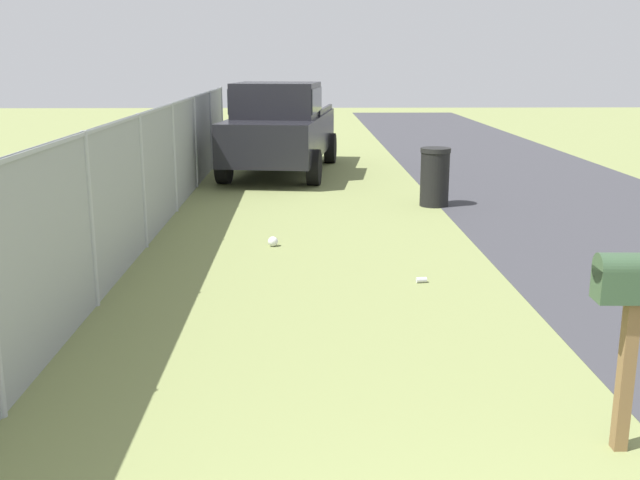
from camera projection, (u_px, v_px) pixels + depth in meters
mailbox at (634, 294)px, 4.73m from camera, size 0.22×0.51×1.37m
pickup_truck at (280, 126)px, 16.88m from camera, size 5.55×2.74×2.09m
trash_bin at (435, 177)px, 13.20m from camera, size 0.54×0.54×1.05m
fence_section at (160, 164)px, 11.37m from camera, size 17.85×0.07×1.87m
litter_can_far_scatter at (421, 280)px, 8.71m from camera, size 0.08×0.13×0.07m
litter_bag_midfield_b at (273, 241)px, 10.41m from camera, size 0.14×0.14×0.14m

